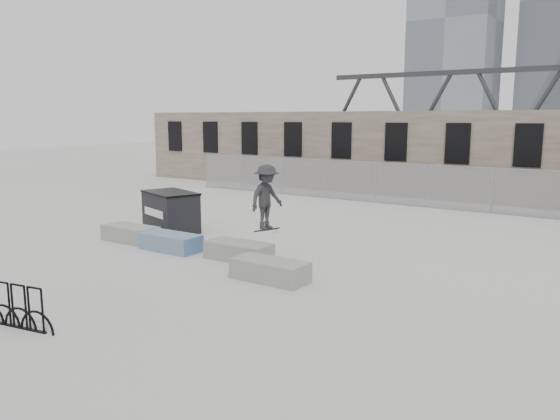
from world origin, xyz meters
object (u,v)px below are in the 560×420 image
object	(u,v)px
planter_center_right	(239,250)
planter_offset	(270,269)
planter_far_left	(131,233)
planter_center_left	(171,241)
dumpster	(171,211)
skateboarder	(267,197)

from	to	relation	value
planter_center_right	planter_offset	world-z (taller)	same
planter_center_right	planter_far_left	bearing A→B (deg)	-178.51
planter_far_left	planter_center_left	world-z (taller)	same
planter_offset	dumpster	world-z (taller)	dumpster
planter_center_left	dumpster	world-z (taller)	dumpster
planter_far_left	skateboarder	distance (m)	5.42
planter_center_right	skateboarder	world-z (taller)	skateboarder
planter_offset	dumpster	size ratio (longest dim) A/B	0.78
planter_far_left	planter_center_right	size ratio (longest dim) A/B	1.00
planter_offset	skateboarder	world-z (taller)	skateboarder
planter_offset	skateboarder	size ratio (longest dim) A/B	0.98
planter_center_left	planter_far_left	bearing A→B (deg)	175.62
skateboarder	planter_far_left	bearing A→B (deg)	105.23
planter_center_right	dumpster	bearing A→B (deg)	158.20
planter_center_left	planter_offset	size ratio (longest dim) A/B	1.00
planter_far_left	dumpster	world-z (taller)	dumpster
planter_far_left	dumpster	bearing A→B (deg)	91.96
planter_center_left	skateboarder	size ratio (longest dim) A/B	0.98
planter_center_right	skateboarder	xyz separation A→B (m)	(0.56, 0.64, 1.55)
planter_far_left	dumpster	distance (m)	2.03
planter_offset	planter_far_left	bearing A→B (deg)	170.89
planter_center_left	planter_offset	world-z (taller)	same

